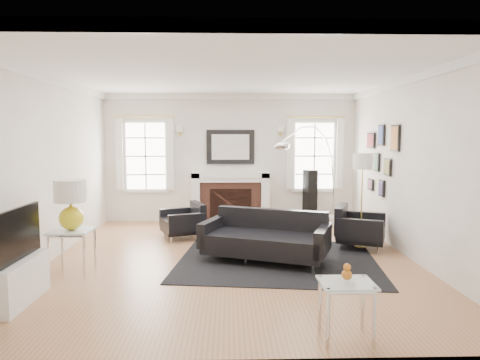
{
  "coord_description": "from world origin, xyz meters",
  "views": [
    {
      "loc": [
        -0.05,
        -6.44,
        1.88
      ],
      "look_at": [
        0.14,
        0.3,
        1.19
      ],
      "focal_mm": 32.0,
      "sensor_mm": 36.0,
      "label": 1
    }
  ],
  "objects_px": {
    "gourd_lamp": "(71,201)",
    "armchair_left": "(185,222)",
    "armchair_right": "(358,228)",
    "coffee_table": "(272,233)",
    "fireplace": "(231,198)",
    "arc_floor_lamp": "(309,172)",
    "sofa": "(266,239)"
  },
  "relations": [
    {
      "from": "gourd_lamp",
      "to": "armchair_left",
      "type": "bearing_deg",
      "value": 56.55
    },
    {
      "from": "armchair_right",
      "to": "coffee_table",
      "type": "bearing_deg",
      "value": -159.86
    },
    {
      "from": "fireplace",
      "to": "arc_floor_lamp",
      "type": "xyz_separation_m",
      "value": [
        1.57,
        -0.77,
        0.63
      ]
    },
    {
      "from": "fireplace",
      "to": "coffee_table",
      "type": "distance_m",
      "value": 2.78
    },
    {
      "from": "fireplace",
      "to": "arc_floor_lamp",
      "type": "distance_m",
      "value": 1.86
    },
    {
      "from": "armchair_right",
      "to": "gourd_lamp",
      "type": "relative_size",
      "value": 1.57
    },
    {
      "from": "sofa",
      "to": "armchair_left",
      "type": "xyz_separation_m",
      "value": [
        -1.38,
        1.5,
        -0.04
      ]
    },
    {
      "from": "gourd_lamp",
      "to": "fireplace",
      "type": "bearing_deg",
      "value": 57.14
    },
    {
      "from": "sofa",
      "to": "gourd_lamp",
      "type": "distance_m",
      "value": 2.85
    },
    {
      "from": "armchair_right",
      "to": "arc_floor_lamp",
      "type": "distance_m",
      "value": 1.72
    },
    {
      "from": "armchair_right",
      "to": "gourd_lamp",
      "type": "xyz_separation_m",
      "value": [
        -4.35,
        -1.26,
        0.68
      ]
    },
    {
      "from": "sofa",
      "to": "armchair_left",
      "type": "distance_m",
      "value": 2.04
    },
    {
      "from": "sofa",
      "to": "coffee_table",
      "type": "bearing_deg",
      "value": 58.29
    },
    {
      "from": "armchair_right",
      "to": "arc_floor_lamp",
      "type": "relative_size",
      "value": 0.5
    },
    {
      "from": "sofa",
      "to": "armchair_right",
      "type": "bearing_deg",
      "value": 24.07
    },
    {
      "from": "sofa",
      "to": "armchair_right",
      "type": "xyz_separation_m",
      "value": [
        1.62,
        0.72,
        -0.01
      ]
    },
    {
      "from": "fireplace",
      "to": "arc_floor_lamp",
      "type": "height_order",
      "value": "arc_floor_lamp"
    },
    {
      "from": "gourd_lamp",
      "to": "coffee_table",
      "type": "bearing_deg",
      "value": 13.9
    },
    {
      "from": "armchair_left",
      "to": "arc_floor_lamp",
      "type": "xyz_separation_m",
      "value": [
        2.43,
        0.6,
        0.87
      ]
    },
    {
      "from": "fireplace",
      "to": "arc_floor_lamp",
      "type": "relative_size",
      "value": 0.79
    },
    {
      "from": "coffee_table",
      "to": "armchair_left",
      "type": "bearing_deg",
      "value": 138.21
    },
    {
      "from": "armchair_left",
      "to": "armchair_right",
      "type": "xyz_separation_m",
      "value": [
        3.01,
        -0.77,
        0.03
      ]
    },
    {
      "from": "arc_floor_lamp",
      "to": "armchair_left",
      "type": "bearing_deg",
      "value": -166.03
    },
    {
      "from": "fireplace",
      "to": "armchair_left",
      "type": "bearing_deg",
      "value": -121.97
    },
    {
      "from": "fireplace",
      "to": "coffee_table",
      "type": "height_order",
      "value": "fireplace"
    },
    {
      "from": "sofa",
      "to": "armchair_left",
      "type": "bearing_deg",
      "value": 132.74
    },
    {
      "from": "gourd_lamp",
      "to": "arc_floor_lamp",
      "type": "bearing_deg",
      "value": 34.94
    },
    {
      "from": "fireplace",
      "to": "armchair_right",
      "type": "bearing_deg",
      "value": -45.05
    },
    {
      "from": "armchair_right",
      "to": "arc_floor_lamp",
      "type": "height_order",
      "value": "arc_floor_lamp"
    },
    {
      "from": "coffee_table",
      "to": "gourd_lamp",
      "type": "bearing_deg",
      "value": -166.1
    },
    {
      "from": "coffee_table",
      "to": "gourd_lamp",
      "type": "height_order",
      "value": "gourd_lamp"
    },
    {
      "from": "armchair_left",
      "to": "gourd_lamp",
      "type": "bearing_deg",
      "value": -123.45
    }
  ]
}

